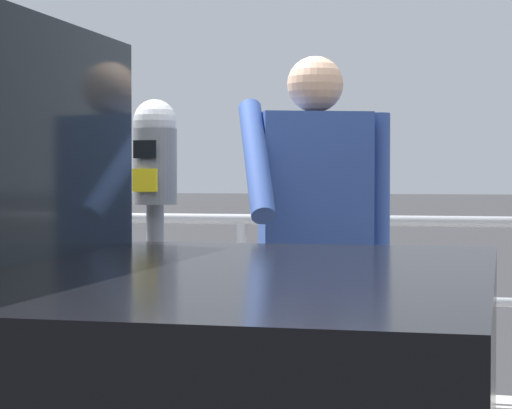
% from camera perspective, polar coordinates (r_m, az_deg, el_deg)
% --- Properties ---
extents(parking_meter, '(0.17, 0.19, 1.50)m').
position_cam_1_polar(parking_meter, '(4.05, -5.68, 0.11)').
color(parking_meter, slate).
rests_on(parking_meter, sidewalk_curb).
extents(pedestrian_at_meter, '(0.59, 0.69, 1.68)m').
position_cam_1_polar(pedestrian_at_meter, '(4.08, 3.34, -1.80)').
color(pedestrian_at_meter, '#1E233F').
rests_on(pedestrian_at_meter, sidewalk_curb).
extents(background_railing, '(24.06, 0.06, 0.99)m').
position_cam_1_polar(background_railing, '(5.82, -0.81, -3.20)').
color(background_railing, gray).
rests_on(background_railing, sidewalk_curb).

